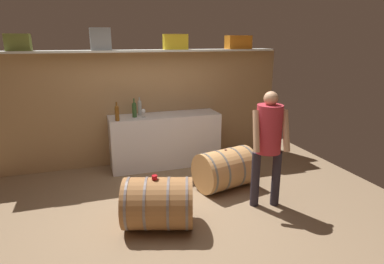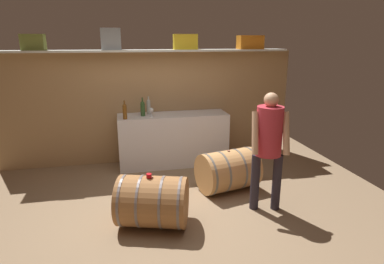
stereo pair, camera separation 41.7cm
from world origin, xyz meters
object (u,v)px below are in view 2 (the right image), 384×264
toolcase_yellow (185,42)px  wine_glass (151,110)px  wine_barrel_far (228,170)px  wine_bottle_clear (149,106)px  toolcase_grey (111,39)px  winemaker_pouring (269,140)px  work_cabinet (173,139)px  tasting_cup (149,176)px  wine_bottle_amber (125,111)px  wine_bottle_green (143,108)px  toolcase_orange (250,42)px  wine_barrel_near (153,201)px  toolcase_olive (33,42)px

toolcase_yellow → wine_glass: (-0.62, -0.25, -1.07)m
wine_barrel_far → wine_bottle_clear: bearing=114.8°
toolcase_grey → winemaker_pouring: size_ratio=0.22×
work_cabinet → tasting_cup: bearing=-107.0°
wine_bottle_amber → winemaker_pouring: (1.68, -1.61, -0.10)m
wine_bottle_green → wine_barrel_far: size_ratio=0.33×
work_cabinet → wine_bottle_clear: wine_bottle_clear is taller
wine_bottle_amber → winemaker_pouring: size_ratio=0.20×
work_cabinet → toolcase_orange: bearing=7.3°
wine_glass → tasting_cup: 1.86m
wine_bottle_green → tasting_cup: 1.91m
winemaker_pouring → wine_barrel_near: bearing=17.9°
wine_barrel_near → wine_bottle_clear: bearing=103.2°
toolcase_grey → wine_barrel_far: size_ratio=0.36×
toolcase_grey → toolcase_orange: 2.32m
work_cabinet → winemaker_pouring: bearing=-63.9°
toolcase_yellow → wine_bottle_clear: size_ratio=1.30×
toolcase_grey → toolcase_olive: bearing=180.0°
wine_bottle_clear → winemaker_pouring: bearing=-56.0°
toolcase_grey → wine_barrel_far: toolcase_grey is taller
wine_glass → wine_barrel_far: bearing=-48.5°
wine_bottle_green → wine_glass: wine_bottle_green is taller
tasting_cup → wine_bottle_amber: bearing=97.2°
toolcase_olive → toolcase_yellow: toolcase_yellow is taller
work_cabinet → wine_barrel_near: 1.97m
toolcase_olive → wine_bottle_green: bearing=-4.9°
toolcase_olive → winemaker_pouring: bearing=-31.5°
wine_bottle_green → wine_bottle_clear: 0.16m
wine_barrel_near → wine_barrel_far: size_ratio=1.00×
toolcase_grey → wine_barrel_far: 2.73m
toolcase_orange → wine_barrel_near: (-1.93, -2.07, -1.75)m
wine_bottle_amber → wine_barrel_near: (0.25, -1.70, -0.72)m
toolcase_yellow → work_cabinet: bearing=-141.2°
wine_barrel_near → tasting_cup: 0.32m
wine_bottle_clear → wine_glass: bearing=-80.6°
toolcase_grey → wine_bottle_green: 1.19m
wine_barrel_far → wine_glass: bearing=118.1°
wine_bottle_amber → winemaker_pouring: winemaker_pouring is taller
wine_glass → winemaker_pouring: size_ratio=0.09×
toolcase_olive → wine_bottle_clear: bearing=-0.5°
wine_bottle_amber → wine_glass: bearing=15.1°
toolcase_yellow → tasting_cup: (-0.83, -2.07, -1.43)m
wine_glass → wine_barrel_near: 1.94m
toolcase_grey → wine_bottle_green: size_ratio=1.09×
toolcase_orange → tasting_cup: bearing=-131.8°
toolcase_yellow → wine_bottle_clear: toolcase_yellow is taller
wine_bottle_clear → wine_barrel_near: size_ratio=0.32×
wine_bottle_amber → wine_glass: size_ratio=2.09×
toolcase_orange → wine_barrel_near: 3.33m
wine_bottle_green → wine_barrel_far: 1.75m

